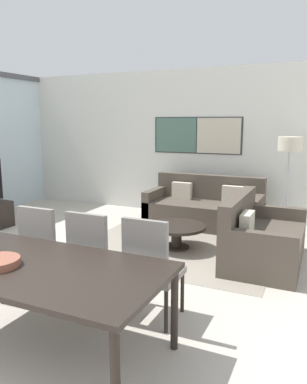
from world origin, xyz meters
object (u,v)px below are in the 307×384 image
dining_chair_right (151,266)px  floor_lamp (290,151)px  sofa_side (259,241)px  dining_chair_left (46,249)px  dining_table (41,272)px  coffee_table (176,231)px  dining_chair_centre (94,257)px  sofa_main (205,210)px

dining_chair_right → floor_lamp: 3.60m
sofa_side → dining_chair_left: size_ratio=1.58×
sofa_side → dining_table: size_ratio=0.79×
coffee_table → dining_chair_left: dining_chair_left is taller
coffee_table → dining_chair_left: (-0.63, -2.04, 0.28)m
dining_chair_left → coffee_table: bearing=72.9°
sofa_side → dining_chair_left: dining_chair_left is taller
dining_table → sofa_side: bearing=65.9°
sofa_side → floor_lamp: size_ratio=0.99×
dining_chair_centre → sofa_side: bearing=58.6°
coffee_table → dining_chair_right: bearing=-75.3°
dining_chair_centre → floor_lamp: 3.80m
dining_chair_right → floor_lamp: (0.83, 3.40, 0.82)m
sofa_side → coffee_table: (-1.16, 0.04, -0.02)m
sofa_side → dining_table: bearing=155.9°
sofa_main → coffee_table: 1.37m
coffee_table → dining_table: (-0.05, -2.76, 0.40)m
sofa_side → floor_lamp: (0.19, 1.44, 1.07)m
sofa_main → dining_table: bearing=-90.7°
dining_chair_left → dining_chair_centre: same height
sofa_main → coffee_table: size_ratio=2.35×
dining_table → floor_lamp: floor_lamp is taller
dining_chair_centre → floor_lamp: (1.40, 3.43, 0.82)m
dining_table → dining_chair_centre: 0.74m
sofa_main → dining_table: (-0.05, -4.13, 0.38)m
dining_table → dining_chair_right: dining_chair_right is taller
coffee_table → dining_chair_right: 2.08m
floor_lamp → coffee_table: bearing=-133.9°
dining_chair_centre → dining_table: bearing=-90.0°
dining_chair_right → sofa_side: bearing=71.9°
floor_lamp → dining_table: bearing=-108.6°
sofa_main → sofa_side: (1.16, -1.41, -0.00)m
dining_table → dining_chair_left: 0.93m
coffee_table → dining_chair_right: size_ratio=0.85×
sofa_main → dining_chair_centre: 3.41m
dining_chair_left → dining_chair_right: 1.15m
sofa_main → dining_table: sofa_main is taller
floor_lamp → dining_chair_centre: bearing=-112.2°
coffee_table → floor_lamp: 2.24m
sofa_side → dining_chair_right: dining_chair_right is taller
dining_chair_left → dining_chair_right: size_ratio=1.00×
coffee_table → sofa_side: bearing=-1.9°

